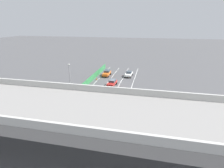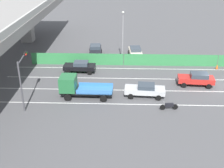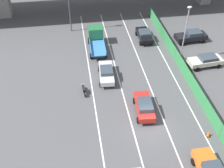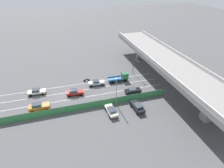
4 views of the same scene
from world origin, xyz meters
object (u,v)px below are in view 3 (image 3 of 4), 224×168
(car_sedan_silver, at_px, (106,73))
(parked_sedan_cream, at_px, (206,60))
(traffic_light, at_px, (78,7))
(street_lamp, at_px, (186,29))
(car_sedan_red, at_px, (144,106))
(traffic_cone, at_px, (209,134))
(motorcycle, at_px, (84,90))
(car_sedan_black, at_px, (144,35))
(flatbed_truck_blue, at_px, (96,38))
(parked_sedan_dark, at_px, (191,36))

(car_sedan_silver, relative_size, parked_sedan_cream, 1.03)
(traffic_light, distance_m, street_lamp, 16.77)
(car_sedan_red, relative_size, parked_sedan_cream, 0.99)
(traffic_light, relative_size, traffic_cone, 7.78)
(car_sedan_red, height_order, parked_sedan_cream, car_sedan_red)
(motorcycle, relative_size, traffic_light, 0.35)
(car_sedan_silver, height_order, car_sedan_red, car_sedan_red)
(car_sedan_black, relative_size, traffic_cone, 6.09)
(traffic_cone, bearing_deg, car_sedan_silver, 129.00)
(motorcycle, height_order, parked_sedan_cream, parked_sedan_cream)
(flatbed_truck_blue, bearing_deg, traffic_light, 112.32)
(flatbed_truck_blue, bearing_deg, street_lamp, -25.39)
(car_sedan_black, bearing_deg, parked_sedan_cream, -51.25)
(car_sedan_silver, distance_m, parked_sedan_dark, 15.38)
(car_sedan_red, bearing_deg, street_lamp, 51.32)
(motorcycle, bearing_deg, parked_sedan_dark, 29.10)
(flatbed_truck_blue, height_order, traffic_cone, flatbed_truck_blue)
(street_lamp, xyz_separation_m, traffic_cone, (-1.84, -13.49, -4.29))
(car_sedan_silver, xyz_separation_m, street_lamp, (10.61, 2.65, 3.76))
(car_sedan_silver, relative_size, street_lamp, 0.61)
(car_sedan_black, relative_size, car_sedan_silver, 0.92)
(car_sedan_silver, relative_size, parked_sedan_dark, 0.99)
(parked_sedan_cream, height_order, traffic_cone, parked_sedan_cream)
(car_sedan_black, xyz_separation_m, parked_sedan_cream, (6.33, -7.88, 0.02))
(parked_sedan_cream, bearing_deg, flatbed_truck_blue, 152.03)
(car_sedan_silver, xyz_separation_m, motorcycle, (-3.00, -2.36, -0.40))
(parked_sedan_dark, height_order, street_lamp, street_lamp)
(car_sedan_silver, xyz_separation_m, traffic_light, (-2.51, 13.08, 3.10))
(parked_sedan_cream, bearing_deg, car_sedan_black, 128.75)
(car_sedan_silver, xyz_separation_m, traffic_cone, (8.78, -10.84, -0.53))
(car_sedan_black, xyz_separation_m, traffic_light, (-9.46, 4.58, 3.10))
(parked_sedan_cream, distance_m, parked_sedan_dark, 6.35)
(car_sedan_black, relative_size, street_lamp, 0.57)
(car_sedan_black, bearing_deg, car_sedan_red, -103.96)
(motorcycle, xyz_separation_m, street_lamp, (13.62, 5.01, 4.17))
(parked_sedan_cream, relative_size, traffic_light, 0.82)
(car_sedan_black, bearing_deg, motorcycle, -132.52)
(motorcycle, distance_m, traffic_light, 15.83)
(motorcycle, distance_m, traffic_cone, 14.51)
(parked_sedan_dark, height_order, traffic_light, traffic_light)
(parked_sedan_cream, xyz_separation_m, parked_sedan_dark, (0.44, 6.33, 0.05))
(motorcycle, height_order, traffic_light, traffic_light)
(motorcycle, height_order, parked_sedan_dark, parked_sedan_dark)
(parked_sedan_dark, xyz_separation_m, traffic_light, (-16.23, 6.13, 3.03))
(car_sedan_silver, height_order, motorcycle, car_sedan_silver)
(car_sedan_black, distance_m, traffic_light, 10.96)
(car_sedan_silver, bearing_deg, motorcycle, -141.85)
(car_sedan_black, height_order, car_sedan_silver, car_sedan_silver)
(traffic_light, bearing_deg, parked_sedan_cream, -38.29)
(flatbed_truck_blue, height_order, parked_sedan_cream, flatbed_truck_blue)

